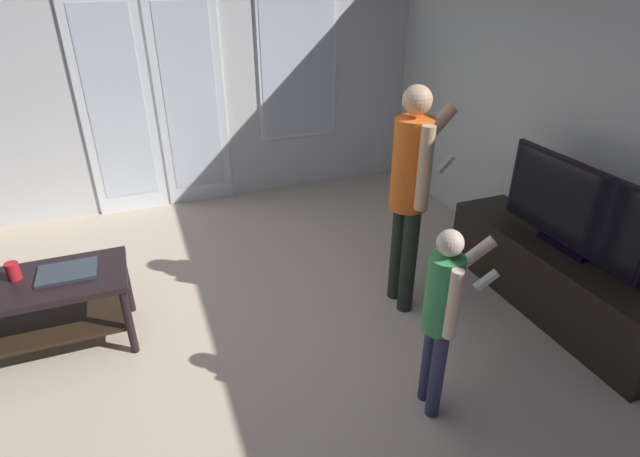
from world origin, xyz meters
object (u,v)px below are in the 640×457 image
(person_child, at_px, (443,309))
(cup_near_edge, at_px, (13,271))
(coffee_table, at_px, (46,299))
(person_adult, at_px, (411,183))
(flat_screen_tv, at_px, (572,208))
(laptop_closed, at_px, (67,272))
(tv_stand, at_px, (555,278))

(person_child, distance_m, cup_near_edge, 2.54)
(coffee_table, height_order, person_adult, person_adult)
(cup_near_edge, bearing_deg, person_adult, -10.11)
(flat_screen_tv, bearing_deg, person_adult, 156.12)
(laptop_closed, bearing_deg, coffee_table, -168.49)
(person_adult, bearing_deg, flat_screen_tv, -23.88)
(coffee_table, relative_size, flat_screen_tv, 0.86)
(person_adult, relative_size, laptop_closed, 4.60)
(coffee_table, bearing_deg, tv_stand, -13.66)
(flat_screen_tv, bearing_deg, laptop_closed, 165.27)
(flat_screen_tv, relative_size, cup_near_edge, 10.20)
(coffee_table, xyz_separation_m, flat_screen_tv, (3.31, -0.80, 0.43))
(coffee_table, bearing_deg, laptop_closed, 11.11)
(tv_stand, relative_size, person_child, 1.60)
(coffee_table, height_order, tv_stand, coffee_table)
(person_adult, height_order, cup_near_edge, person_adult)
(flat_screen_tv, bearing_deg, coffee_table, 166.39)
(coffee_table, distance_m, flat_screen_tv, 3.43)
(coffee_table, height_order, laptop_closed, laptop_closed)
(flat_screen_tv, height_order, laptop_closed, flat_screen_tv)
(person_child, bearing_deg, laptop_closed, 144.37)
(coffee_table, height_order, cup_near_edge, cup_near_edge)
(flat_screen_tv, height_order, person_adult, person_adult)
(coffee_table, distance_m, cup_near_edge, 0.25)
(person_adult, bearing_deg, laptop_closed, 169.68)
(tv_stand, xyz_separation_m, laptop_closed, (-3.16, 0.83, 0.28))
(person_child, xyz_separation_m, laptop_closed, (-1.85, 1.32, -0.15))
(flat_screen_tv, distance_m, person_adult, 1.08)
(person_adult, height_order, laptop_closed, person_adult)
(person_adult, bearing_deg, cup_near_edge, 169.89)
(tv_stand, height_order, laptop_closed, laptop_closed)
(person_child, relative_size, laptop_closed, 3.25)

